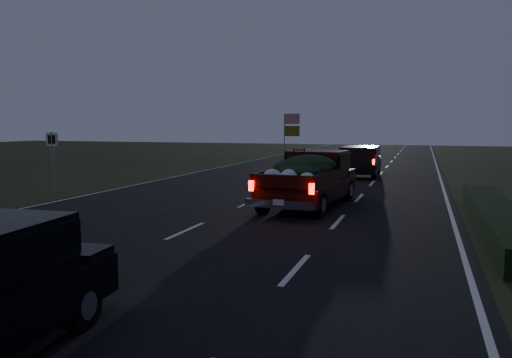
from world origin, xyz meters
The scene contains 6 objects.
ground centered at (0.00, 0.00, 0.00)m, with size 120.00×120.00×0.00m, color black.
road_asphalt centered at (0.00, 0.00, 0.01)m, with size 14.00×120.00×0.02m, color black.
hedge_row centered at (7.80, 3.00, 0.30)m, with size 1.00×10.00×0.60m, color black.
route_sign centered at (-8.50, 5.00, 1.66)m, with size 0.55×0.08×2.50m.
pickup_truck centered at (2.20, 5.02, 1.06)m, with size 2.50×5.56×2.84m.
lead_suv centered at (2.64, 15.72, 1.00)m, with size 2.01×4.65×1.33m.
Camera 1 is at (5.86, -11.63, 2.79)m, focal length 35.00 mm.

